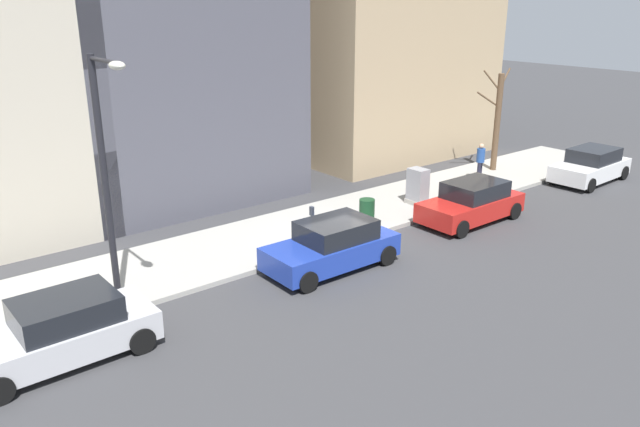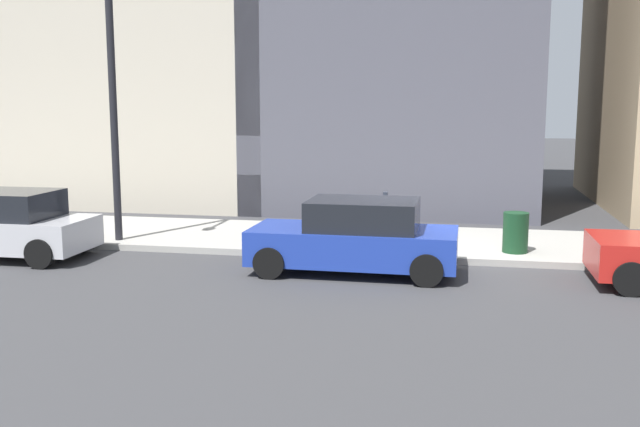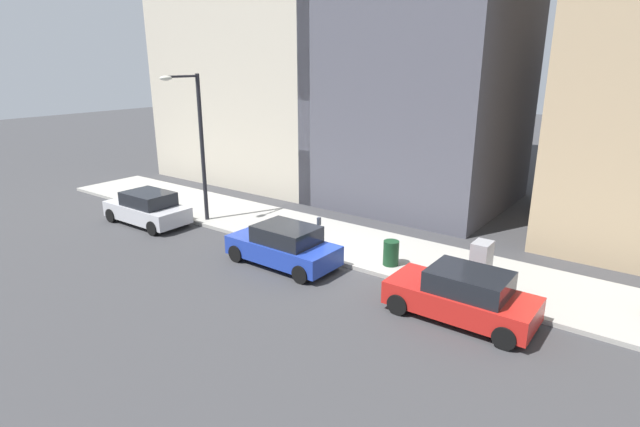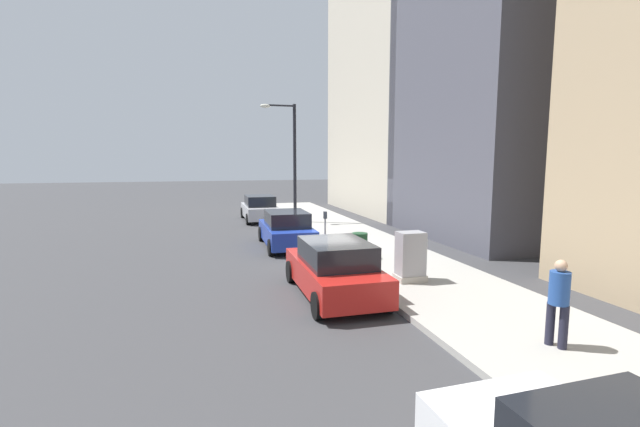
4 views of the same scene
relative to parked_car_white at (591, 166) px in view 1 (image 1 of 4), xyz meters
name	(u,v)px [view 1 (image 1 of 4)]	position (x,y,z in m)	size (l,w,h in m)	color
ground_plane	(341,247)	(1.08, 13.88, -0.74)	(120.00, 120.00, 0.00)	#38383A
sidewalk	(305,229)	(3.08, 13.88, -0.66)	(4.00, 36.00, 0.15)	#9E9B93
parked_car_white	(591,166)	(0.00, 0.00, 0.00)	(2.04, 4.26, 1.52)	white
parked_car_red	(472,203)	(-0.01, 8.48, 0.00)	(1.93, 4.20, 1.52)	red
parked_car_blue	(332,246)	(-0.03, 15.21, 0.00)	(1.96, 4.22, 1.52)	#1E389E
parked_car_silver	(62,331)	(-0.12, 23.30, 0.00)	(1.95, 4.22, 1.52)	#B7B7BC
parking_meter	(312,222)	(1.53, 14.78, 0.24)	(0.14, 0.10, 1.35)	slate
utility_box	(418,187)	(2.38, 8.81, 0.11)	(0.83, 0.61, 1.43)	#A8A399
streetlamp	(107,164)	(1.37, 21.32, 3.28)	(1.97, 0.32, 6.50)	black
bare_tree	(497,120)	(3.70, 2.13, 1.77)	(0.76, 1.98, 4.69)	brown
trash_bin	(367,211)	(1.98, 11.90, -0.14)	(0.56, 0.56, 0.90)	#14381E
pedestrian_near_meter	(480,160)	(2.99, 4.09, 0.35)	(0.36, 0.38, 1.66)	#1E1E2D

